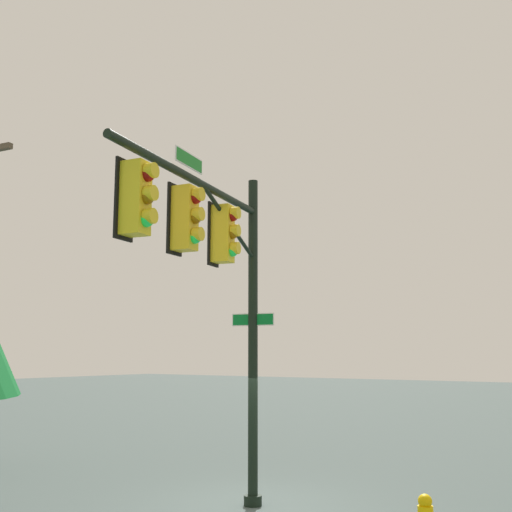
% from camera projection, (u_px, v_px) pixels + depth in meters
% --- Properties ---
extents(ground_plane, '(120.00, 120.00, 0.00)m').
position_uv_depth(ground_plane, '(253.00, 506.00, 12.42)').
color(ground_plane, '#3D4947').
extents(signal_pole_assembly, '(5.30, 1.69, 6.68)m').
position_uv_depth(signal_pole_assembly, '(211.00, 258.00, 11.28)').
color(signal_pole_assembly, black).
rests_on(signal_pole_assembly, ground_plane).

